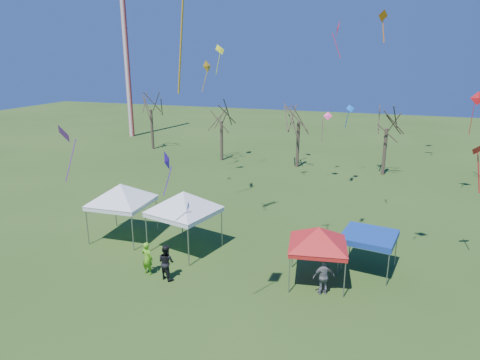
# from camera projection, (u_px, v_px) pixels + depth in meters

# --- Properties ---
(ground) EXTENTS (140.00, 140.00, 0.00)m
(ground) POSITION_uv_depth(u_px,v_px,m) (246.00, 288.00, 21.15)
(ground) COLOR #2B4D18
(ground) RESTS_ON ground
(radio_mast) EXTENTS (0.70, 0.70, 25.00)m
(radio_mast) POSITION_uv_depth(u_px,v_px,m) (126.00, 44.00, 57.13)
(radio_mast) COLOR silver
(radio_mast) RESTS_ON ground
(tree_0) EXTENTS (3.83, 3.83, 8.44)m
(tree_0) POSITION_uv_depth(u_px,v_px,m) (150.00, 95.00, 50.62)
(tree_0) COLOR #3D2D21
(tree_0) RESTS_ON ground
(tree_1) EXTENTS (3.42, 3.42, 7.54)m
(tree_1) POSITION_uv_depth(u_px,v_px,m) (221.00, 107.00, 45.23)
(tree_1) COLOR #3D2D21
(tree_1) RESTS_ON ground
(tree_2) EXTENTS (3.71, 3.71, 8.18)m
(tree_2) POSITION_uv_depth(u_px,v_px,m) (299.00, 105.00, 42.26)
(tree_2) COLOR #3D2D21
(tree_2) RESTS_ON ground
(tree_3) EXTENTS (3.59, 3.59, 7.91)m
(tree_3) POSITION_uv_depth(u_px,v_px,m) (389.00, 111.00, 39.43)
(tree_3) COLOR #3D2D21
(tree_3) RESTS_ON ground
(tent_white_west) EXTENTS (4.63, 4.63, 4.09)m
(tent_white_west) POSITION_uv_depth(u_px,v_px,m) (121.00, 188.00, 26.10)
(tent_white_west) COLOR gray
(tent_white_west) RESTS_ON ground
(tent_white_mid) EXTENTS (4.57, 4.57, 4.16)m
(tent_white_mid) POSITION_uv_depth(u_px,v_px,m) (183.00, 195.00, 24.47)
(tent_white_mid) COLOR gray
(tent_white_mid) RESTS_ON ground
(tent_red) EXTENTS (3.87, 3.87, 3.45)m
(tent_red) POSITION_uv_depth(u_px,v_px,m) (319.00, 231.00, 20.98)
(tent_red) COLOR gray
(tent_red) RESTS_ON ground
(tent_blue) EXTENTS (3.05, 3.05, 2.09)m
(tent_blue) POSITION_uv_depth(u_px,v_px,m) (369.00, 237.00, 22.39)
(tent_blue) COLOR gray
(tent_blue) RESTS_ON ground
(person_dark) EXTENTS (1.09, 0.97, 1.87)m
(person_dark) POSITION_uv_depth(u_px,v_px,m) (166.00, 262.00, 21.79)
(person_dark) COLOR black
(person_dark) RESTS_ON ground
(person_grey) EXTENTS (1.16, 0.89, 1.83)m
(person_grey) POSITION_uv_depth(u_px,v_px,m) (324.00, 277.00, 20.40)
(person_grey) COLOR slate
(person_grey) RESTS_ON ground
(person_green) EXTENTS (0.72, 0.55, 1.80)m
(person_green) POSITION_uv_depth(u_px,v_px,m) (147.00, 258.00, 22.29)
(person_green) COLOR #63BC1E
(person_green) RESTS_ON ground
(kite_17) EXTENTS (1.10, 1.04, 2.73)m
(kite_17) POSITION_uv_depth(u_px,v_px,m) (479.00, 150.00, 21.81)
(kite_17) COLOR red
(kite_17) RESTS_ON ground
(kite_12) EXTENTS (1.07, 0.46, 3.37)m
(kite_12) POSITION_uv_depth(u_px,v_px,m) (478.00, 99.00, 32.33)
(kite_12) COLOR red
(kite_12) RESTS_ON ground
(kite_1) EXTENTS (0.59, 1.05, 2.32)m
(kite_1) POSITION_uv_depth(u_px,v_px,m) (168.00, 161.00, 21.46)
(kite_1) COLOR #5A1ABB
(kite_1) RESTS_ON ground
(kite_14) EXTENTS (1.68, 1.40, 3.91)m
(kite_14) POSITION_uv_depth(u_px,v_px,m) (65.00, 134.00, 28.86)
(kite_14) COLOR purple
(kite_14) RESTS_ON ground
(kite_13) EXTENTS (0.81, 1.13, 2.84)m
(kite_13) POSITION_uv_depth(u_px,v_px,m) (207.00, 67.00, 38.93)
(kite_13) COLOR gold
(kite_13) RESTS_ON ground
(kite_19) EXTENTS (0.90, 0.82, 1.97)m
(kite_19) POSITION_uv_depth(u_px,v_px,m) (350.00, 109.00, 35.65)
(kite_19) COLOR blue
(kite_19) RESTS_ON ground
(kite_22) EXTENTS (0.89, 0.86, 2.73)m
(kite_22) POSITION_uv_depth(u_px,v_px,m) (327.00, 117.00, 37.14)
(kite_22) COLOR #FF3891
(kite_22) RESTS_ON ground
(kite_2) EXTENTS (1.20, 1.42, 2.97)m
(kite_2) POSITION_uv_depth(u_px,v_px,m) (220.00, 50.00, 42.09)
(kite_2) COLOR #EFFC1A
(kite_2) RESTS_ON ground
(kite_18) EXTENTS (0.66, 0.65, 1.82)m
(kite_18) POSITION_uv_depth(u_px,v_px,m) (383.00, 17.00, 24.33)
(kite_18) COLOR orange
(kite_18) RESTS_ON ground
(kite_11) EXTENTS (0.71, 1.22, 2.65)m
(kite_11) POSITION_uv_depth(u_px,v_px,m) (338.00, 29.00, 30.22)
(kite_11) COLOR red
(kite_11) RESTS_ON ground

